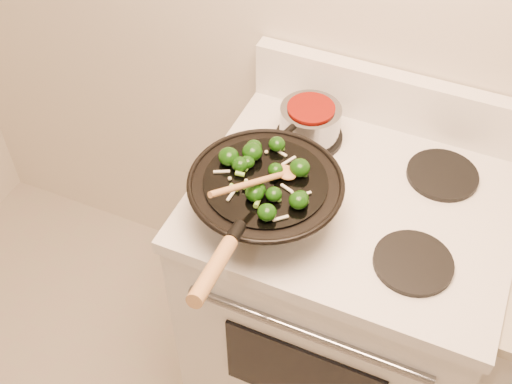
% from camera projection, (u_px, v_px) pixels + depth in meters
% --- Properties ---
extents(stove, '(0.78, 0.67, 1.08)m').
position_uv_depth(stove, '(339.00, 297.00, 1.91)').
color(stove, white).
rests_on(stove, ground).
extents(wok, '(0.36, 0.60, 0.23)m').
position_uv_depth(wok, '(265.00, 196.00, 1.48)').
color(wok, black).
rests_on(wok, stove).
extents(stirfry, '(0.24, 0.25, 0.04)m').
position_uv_depth(stirfry, '(265.00, 173.00, 1.44)').
color(stirfry, '#0F3608').
rests_on(stirfry, wok).
extents(wooden_spoon, '(0.13, 0.24, 0.10)m').
position_uv_depth(wooden_spoon, '(265.00, 179.00, 1.40)').
color(wooden_spoon, '#B17A46').
rests_on(wooden_spoon, wok).
extents(saucepan, '(0.16, 0.26, 0.09)m').
position_uv_depth(saucepan, '(310.00, 122.00, 1.68)').
color(saucepan, gray).
rests_on(saucepan, stove).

